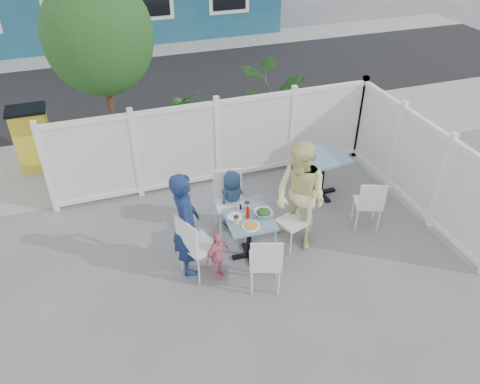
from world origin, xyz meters
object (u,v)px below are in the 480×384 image
object	(u,v)px
utility_cabinet	(34,140)
chair_back	(229,196)
main_table	(249,228)
spare_table	(323,164)
toddler	(218,256)
chair_near	(266,260)
chair_right	(296,216)
boy	(233,199)
man	(186,224)
woman	(300,197)
chair_left	(194,243)

from	to	relation	value
utility_cabinet	chair_back	bearing A→B (deg)	-44.93
main_table	spare_table	size ratio (longest dim) A/B	0.88
spare_table	toddler	bearing A→B (deg)	-149.43
main_table	toddler	world-z (taller)	toddler
chair_back	chair_near	distance (m)	1.52
chair_right	boy	bearing A→B (deg)	27.50
main_table	boy	bearing A→B (deg)	89.06
spare_table	man	world-z (taller)	man
utility_cabinet	main_table	world-z (taller)	utility_cabinet
spare_table	chair_right	size ratio (longest dim) A/B	0.93
man	boy	bearing A→B (deg)	-43.66
chair_right	chair_near	xyz separation A→B (m)	(-0.81, -0.80, 0.04)
spare_table	boy	bearing A→B (deg)	-169.88
chair_back	chair_near	size ratio (longest dim) A/B	1.07
main_table	chair_near	world-z (taller)	chair_near
main_table	woman	xyz separation A→B (m)	(0.82, 0.06, 0.32)
main_table	chair_right	world-z (taller)	chair_right
woman	boy	world-z (taller)	woman
utility_cabinet	spare_table	distance (m)	5.45
chair_right	man	size ratio (longest dim) A/B	0.54
woman	boy	xyz separation A→B (m)	(-0.80, 0.75, -0.37)
utility_cabinet	toddler	world-z (taller)	utility_cabinet
chair_right	chair_near	distance (m)	1.14
chair_back	woman	bearing A→B (deg)	146.36
main_table	boy	xyz separation A→B (m)	(0.01, 0.81, -0.04)
spare_table	man	size ratio (longest dim) A/B	0.50
woman	man	bearing A→B (deg)	-113.37
utility_cabinet	chair_near	bearing A→B (deg)	-56.27
utility_cabinet	woman	bearing A→B (deg)	-43.91
chair_left	man	world-z (taller)	man
chair_left	man	xyz separation A→B (m)	(-0.06, 0.17, 0.22)
chair_back	chair_near	bearing A→B (deg)	97.51
utility_cabinet	chair_left	distance (m)	4.42
chair_left	boy	world-z (taller)	boy
utility_cabinet	main_table	size ratio (longest dim) A/B	1.69
chair_right	boy	world-z (taller)	boy
spare_table	man	distance (m)	2.89
main_table	chair_near	distance (m)	0.72
chair_near	boy	distance (m)	1.54
utility_cabinet	boy	size ratio (longest dim) A/B	1.18
chair_left	chair_back	size ratio (longest dim) A/B	1.00
man	chair_near	bearing A→B (deg)	-124.56
chair_back	man	xyz separation A→B (m)	(-0.86, -0.73, 0.22)
woman	chair_right	bearing A→B (deg)	-145.68
spare_table	chair_left	size ratio (longest dim) A/B	0.80
boy	woman	bearing A→B (deg)	113.19
utility_cabinet	man	xyz separation A→B (m)	(2.09, -3.69, 0.21)
main_table	boy	size ratio (longest dim) A/B	0.70
chair_left	chair_back	xyz separation A→B (m)	(0.80, 0.91, 0.00)
toddler	main_table	bearing A→B (deg)	-6.50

